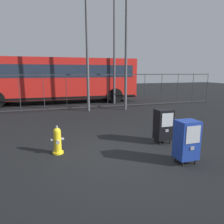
{
  "coord_description": "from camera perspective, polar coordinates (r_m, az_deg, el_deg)",
  "views": [
    {
      "loc": [
        -1.48,
        -4.51,
        2.1
      ],
      "look_at": [
        0.3,
        1.2,
        0.9
      ],
      "focal_mm": 32.03,
      "sensor_mm": 36.0,
      "label": 1
    }
  ],
  "objects": [
    {
      "name": "ground_plane",
      "position": [
        5.19,
        0.8,
        -12.54
      ],
      "size": [
        60.0,
        60.0,
        0.0
      ],
      "primitive_type": "plane",
      "color": "black"
    },
    {
      "name": "fire_hydrant",
      "position": [
        5.42,
        -15.3,
        -7.89
      ],
      "size": [
        0.33,
        0.31,
        0.75
      ],
      "color": "yellow",
      "rests_on": "ground_plane"
    },
    {
      "name": "newspaper_box_primary",
      "position": [
        6.15,
        14.45,
        -3.43
      ],
      "size": [
        0.48,
        0.42,
        1.02
      ],
      "color": "black",
      "rests_on": "ground_plane"
    },
    {
      "name": "newspaper_box_secondary",
      "position": [
        4.95,
        20.54,
        -7.39
      ],
      "size": [
        0.48,
        0.42,
        1.02
      ],
      "color": "black",
      "rests_on": "ground_plane"
    },
    {
      "name": "fence_barrier",
      "position": [
        11.5,
        -9.9,
        5.8
      ],
      "size": [
        18.03,
        0.04,
        2.0
      ],
      "color": "#2D2D33",
      "rests_on": "ground_plane"
    },
    {
      "name": "bus_near",
      "position": [
        14.37,
        -14.96,
        9.42
      ],
      "size": [
        10.56,
        2.98,
        3.0
      ],
      "rotation": [
        0.0,
        0.0,
        -0.02
      ],
      "color": "red",
      "rests_on": "ground_plane"
    },
    {
      "name": "street_light_near_left",
      "position": [
        11.34,
        4.08,
        21.16
      ],
      "size": [
        0.32,
        0.32,
        6.95
      ],
      "color": "#4C4F54",
      "rests_on": "ground_plane"
    },
    {
      "name": "street_light_near_right",
      "position": [
        11.04,
        -7.22,
        22.06
      ],
      "size": [
        0.32,
        0.32,
        7.21
      ],
      "color": "#4C4F54",
      "rests_on": "ground_plane"
    },
    {
      "name": "street_light_far_left",
      "position": [
        13.65,
        0.68,
        21.26
      ],
      "size": [
        0.32,
        0.32,
        7.75
      ],
      "color": "#4C4F54",
      "rests_on": "ground_plane"
    }
  ]
}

